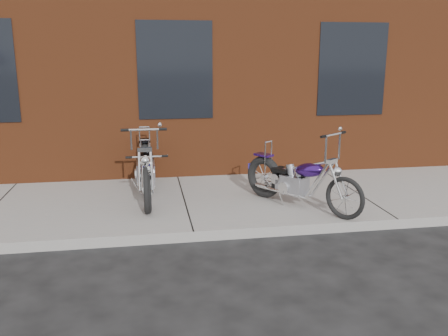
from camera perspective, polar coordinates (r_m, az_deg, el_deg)
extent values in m
plane|color=black|center=(6.55, -3.66, -8.88)|extent=(120.00, 120.00, 0.00)
cube|color=#A59C93|center=(7.93, -4.80, -4.29)|extent=(22.00, 3.00, 0.15)
torus|color=black|center=(7.84, 5.65, -1.25)|extent=(0.52, 0.66, 0.71)
torus|color=black|center=(7.00, 15.34, -3.77)|extent=(0.42, 0.56, 0.64)
cube|color=#999A9A|center=(7.47, 9.33, -2.19)|extent=(0.45, 0.48, 0.29)
ellipsoid|color=#371670|center=(7.25, 11.16, -0.43)|extent=(0.52, 0.59, 0.30)
cube|color=black|center=(7.57, 7.84, -0.40)|extent=(0.35, 0.36, 0.06)
cylinder|color=silver|center=(6.99, 14.61, -1.56)|extent=(0.20, 0.26, 0.53)
cylinder|color=silver|center=(6.92, 14.06, 3.83)|extent=(0.46, 0.33, 0.03)
cylinder|color=silver|center=(7.70, 6.16, 1.32)|extent=(0.03, 0.03, 0.47)
cylinder|color=silver|center=(7.72, 8.53, -2.63)|extent=(0.54, 0.75, 0.05)
torus|color=black|center=(8.47, -9.36, -0.45)|extent=(0.14, 0.65, 0.65)
torus|color=black|center=(7.11, -9.01, -3.40)|extent=(0.08, 0.59, 0.59)
cube|color=#999A9A|center=(7.91, -9.24, -1.50)|extent=(0.26, 0.37, 0.27)
ellipsoid|color=#181DC6|center=(7.60, -9.25, -0.08)|extent=(0.25, 0.50, 0.28)
cube|color=beige|center=(8.10, -9.34, 0.16)|extent=(0.22, 0.26, 0.05)
cylinder|color=silver|center=(7.15, -9.11, -1.32)|extent=(0.04, 0.26, 0.49)
cylinder|color=silver|center=(7.20, -9.23, 1.15)|extent=(0.50, 0.04, 0.03)
cylinder|color=silver|center=(8.32, -9.44, 1.73)|extent=(0.02, 0.02, 0.43)
cylinder|color=silver|center=(8.14, -8.49, -1.91)|extent=(0.06, 0.81, 0.04)
torus|color=black|center=(8.70, -9.40, 0.39)|extent=(0.16, 0.79, 0.79)
torus|color=black|center=(7.05, -9.33, -3.04)|extent=(0.08, 0.71, 0.71)
cube|color=#999A9A|center=(8.02, -9.38, -0.80)|extent=(0.31, 0.44, 0.33)
ellipsoid|color=black|center=(7.65, -9.46, 0.94)|extent=(0.29, 0.60, 0.34)
cube|color=black|center=(8.25, -9.45, 1.15)|extent=(0.26, 0.31, 0.07)
cylinder|color=silver|center=(7.10, -9.43, -0.50)|extent=(0.04, 0.32, 0.59)
cylinder|color=silver|center=(7.12, -9.61, 4.41)|extent=(0.60, 0.03, 0.03)
cylinder|color=silver|center=(8.53, -9.51, 2.98)|extent=(0.02, 0.02, 0.53)
cylinder|color=silver|center=(8.29, -8.44, -1.32)|extent=(0.05, 0.99, 0.05)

